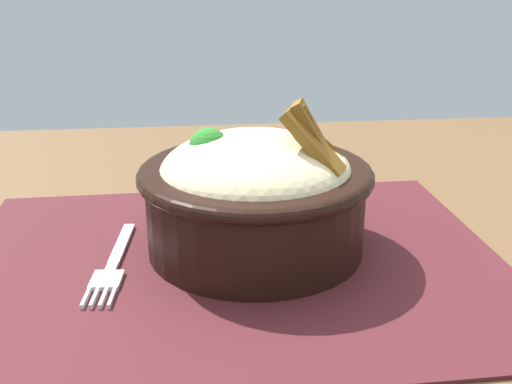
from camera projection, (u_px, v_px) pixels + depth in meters
table at (214, 326)px, 0.52m from camera, size 1.05×0.81×0.73m
placemat at (234, 263)px, 0.48m from camera, size 0.43×0.33×0.00m
bowl at (256, 193)px, 0.48m from camera, size 0.21×0.21×0.12m
fork at (113, 265)px, 0.47m from camera, size 0.03×0.13×0.00m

